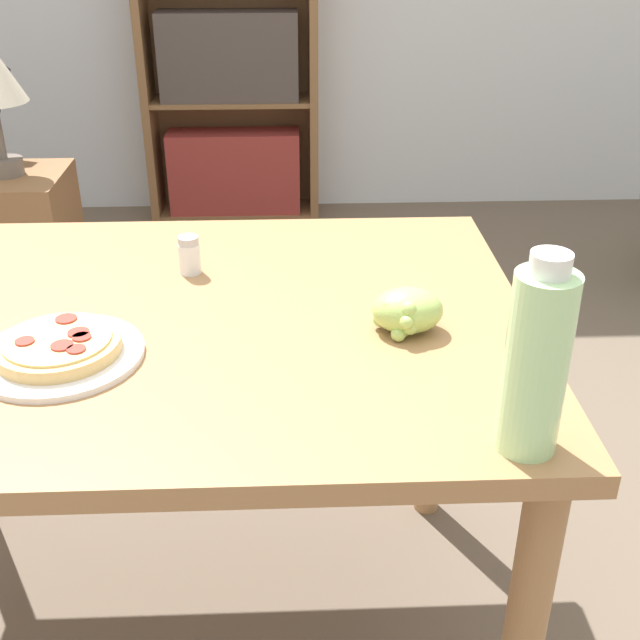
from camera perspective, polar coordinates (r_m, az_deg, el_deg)
The scene contains 7 objects.
dining_table at distance 1.38m, azimuth -11.16°, elevation -3.40°, with size 1.21×0.86×0.75m.
pizza_on_plate at distance 1.24m, azimuth -18.06°, elevation -2.02°, with size 0.25×0.25×0.04m.
grape_bunch at distance 1.25m, azimuth 6.16°, elevation 0.59°, with size 0.11×0.10×0.07m.
drink_bottle at distance 0.98m, azimuth 15.12°, elevation -2.84°, with size 0.08×0.08×0.26m.
salt_shaker at distance 1.46m, azimuth -9.28°, elevation 4.58°, with size 0.04×0.04×0.07m.
bookshelf at distance 3.67m, azimuth -6.52°, elevation 18.50°, with size 0.77×0.25×1.58m.
side_table at distance 2.80m, azimuth -20.35°, elevation 3.96°, with size 0.34×0.34×0.58m.
Camera 1 is at (0.13, -1.14, 1.36)m, focal length 45.00 mm.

